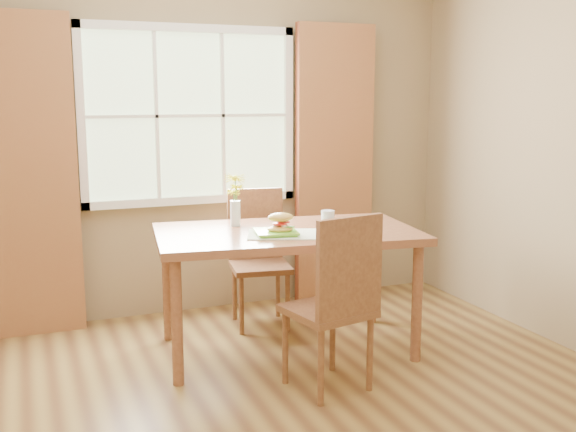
% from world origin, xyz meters
% --- Properties ---
extents(room, '(4.24, 3.84, 2.74)m').
position_xyz_m(room, '(0.00, 0.00, 1.35)').
color(room, olive).
rests_on(room, ground).
extents(window, '(1.62, 0.06, 1.32)m').
position_xyz_m(window, '(0.00, 1.87, 1.50)').
color(window, beige).
rests_on(window, room).
extents(curtain_left, '(0.65, 0.08, 2.20)m').
position_xyz_m(curtain_left, '(-1.15, 1.78, 1.10)').
color(curtain_left, '#612817').
rests_on(curtain_left, room).
extents(curtain_right, '(0.65, 0.08, 2.20)m').
position_xyz_m(curtain_right, '(1.15, 1.78, 1.10)').
color(curtain_right, '#612817').
rests_on(curtain_right, room).
extents(dining_table, '(1.75, 1.14, 0.80)m').
position_xyz_m(dining_table, '(0.36, 0.83, 0.72)').
color(dining_table, brown).
rests_on(dining_table, room).
extents(chair_near, '(0.50, 0.50, 1.02)m').
position_xyz_m(chair_near, '(0.38, 0.13, 0.56)').
color(chair_near, brown).
rests_on(chair_near, room).
extents(chair_far, '(0.47, 0.47, 0.98)m').
position_xyz_m(chair_far, '(0.37, 1.43, 0.54)').
color(chair_far, brown).
rests_on(chair_far, room).
extents(placemat, '(0.54, 0.47, 0.01)m').
position_xyz_m(placemat, '(0.29, 0.70, 0.80)').
color(placemat, beige).
rests_on(placemat, dining_table).
extents(plate, '(0.29, 0.29, 0.01)m').
position_xyz_m(plate, '(0.24, 0.71, 0.81)').
color(plate, '#72C832').
rests_on(plate, placemat).
extents(croissant_sandwich, '(0.18, 0.14, 0.12)m').
position_xyz_m(croissant_sandwich, '(0.27, 0.69, 0.88)').
color(croissant_sandwich, '#EBB950').
rests_on(croissant_sandwich, plate).
extents(water_glass, '(0.09, 0.09, 0.13)m').
position_xyz_m(water_glass, '(0.60, 0.73, 0.86)').
color(water_glass, silver).
rests_on(water_glass, dining_table).
extents(flower_vase, '(0.14, 0.14, 0.34)m').
position_xyz_m(flower_vase, '(0.10, 1.09, 1.01)').
color(flower_vase, silver).
rests_on(flower_vase, dining_table).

